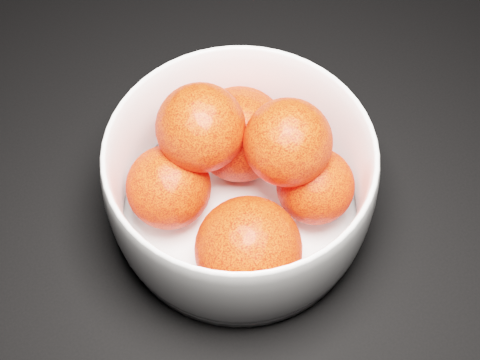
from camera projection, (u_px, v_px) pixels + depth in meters
bowl at (240, 183)px, 0.54m from camera, size 0.22×0.22×0.11m
orange_pile at (241, 174)px, 0.54m from camera, size 0.17×0.18×0.12m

